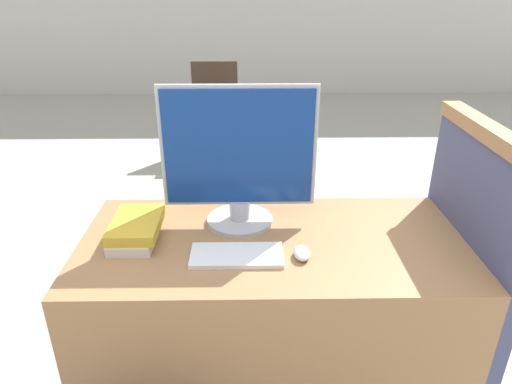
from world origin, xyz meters
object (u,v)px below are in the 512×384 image
monitor (239,159)px  book_stack (136,229)px  far_chair (215,104)px  keyboard (237,255)px  mouse (302,253)px

monitor → book_stack: size_ratio=2.15×
book_stack → far_chair: bearing=88.5°
keyboard → book_stack: book_stack is taller
monitor → far_chair: bearing=95.9°
keyboard → far_chair: 3.05m
mouse → far_chair: size_ratio=0.10×
book_stack → mouse: bearing=-12.9°
monitor → keyboard: monitor is taller
mouse → book_stack: 0.59m
book_stack → far_chair: far_chair is taller
monitor → mouse: bearing=-49.1°
mouse → monitor: bearing=130.9°
mouse → far_chair: (-0.50, 3.03, -0.27)m
keyboard → mouse: (0.22, -0.00, 0.01)m
book_stack → monitor: bearing=16.9°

